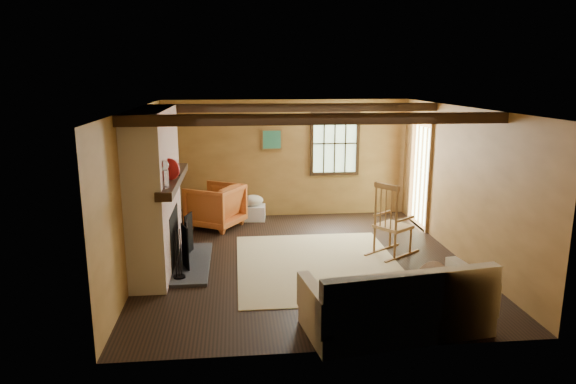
{
  "coord_description": "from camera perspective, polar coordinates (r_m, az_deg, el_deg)",
  "views": [
    {
      "loc": [
        -1.04,
        -7.63,
        2.87
      ],
      "look_at": [
        -0.21,
        0.4,
        1.03
      ],
      "focal_mm": 32.0,
      "sensor_mm": 36.0,
      "label": 1
    }
  ],
  "objects": [
    {
      "name": "laundry_basket",
      "position": [
        10.43,
        -3.94,
        -2.31
      ],
      "size": [
        0.53,
        0.42,
        0.3
      ],
      "primitive_type": "cube",
      "rotation": [
        0.0,
        0.0,
        -0.09
      ],
      "color": "white",
      "rests_on": "ground"
    },
    {
      "name": "firewood_pile",
      "position": [
        10.64,
        -10.93,
        -2.42
      ],
      "size": [
        0.63,
        0.11,
        0.23
      ],
      "color": "#523623",
      "rests_on": "ground"
    },
    {
      "name": "ground",
      "position": [
        8.22,
        1.76,
        -7.62
      ],
      "size": [
        5.5,
        5.5,
        0.0
      ],
      "primitive_type": "plane",
      "color": "black",
      "rests_on": "ground"
    },
    {
      "name": "fireplace",
      "position": [
        7.92,
        -14.37,
        -0.46
      ],
      "size": [
        1.02,
        2.3,
        2.4
      ],
      "color": "brown",
      "rests_on": "ground"
    },
    {
      "name": "basket_pillow",
      "position": [
        10.37,
        -3.97,
        -0.93
      ],
      "size": [
        0.48,
        0.4,
        0.22
      ],
      "primitive_type": "ellipsoid",
      "rotation": [
        0.0,
        0.0,
        0.13
      ],
      "color": "beige",
      "rests_on": "laundry_basket"
    },
    {
      "name": "room_envelope",
      "position": [
        8.08,
        3.15,
        4.02
      ],
      "size": [
        5.02,
        5.52,
        2.44
      ],
      "color": "olive",
      "rests_on": "ground"
    },
    {
      "name": "sofa",
      "position": [
        6.1,
        12.12,
        -12.36
      ],
      "size": [
        2.2,
        1.22,
        0.84
      ],
      "rotation": [
        0.0,
        0.0,
        0.15
      ],
      "color": "beige",
      "rests_on": "ground"
    },
    {
      "name": "rug",
      "position": [
        8.06,
        3.37,
        -8.03
      ],
      "size": [
        2.5,
        3.0,
        0.01
      ],
      "primitive_type": "cube",
      "color": "#CEC289",
      "rests_on": "ground"
    },
    {
      "name": "rocking_chair",
      "position": [
        8.5,
        11.43,
        -3.53
      ],
      "size": [
        0.98,
        0.88,
        1.22
      ],
      "rotation": [
        0.0,
        0.0,
        2.19
      ],
      "color": "tan",
      "rests_on": "ground"
    },
    {
      "name": "armchair",
      "position": [
        9.95,
        -8.1,
        -1.55
      ],
      "size": [
        1.25,
        1.25,
        0.84
      ],
      "primitive_type": "imported",
      "rotation": [
        0.0,
        0.0,
        -2.11
      ],
      "color": "#BF6026",
      "rests_on": "ground"
    }
  ]
}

